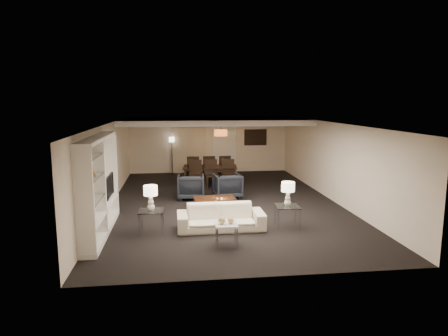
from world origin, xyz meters
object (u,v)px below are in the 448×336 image
armchair_left (191,187)px  floor_lamp (172,156)px  table_lamp_right (288,194)px  marble_table (226,234)px  vase_blue (89,200)px  dining_table (210,176)px  sofa (221,217)px  chair_fm (209,169)px  vase_amber (93,171)px  television (106,186)px  chair_fr (224,168)px  chair_nr (228,174)px  chair_nl (195,175)px  side_table_right (287,216)px  table_lamp_left (151,198)px  armchair_right (227,186)px  chair_nm (212,175)px  floor_speaker (117,194)px  pendant_light (221,133)px  side_table_left (151,221)px  coffee_table (214,205)px  chair_fl (193,169)px

armchair_left → floor_lamp: size_ratio=0.54×
table_lamp_right → marble_table: bearing=-147.1°
vase_blue → dining_table: (3.10, 6.50, -0.78)m
sofa → chair_fm: chair_fm is taller
dining_table → vase_amber: bearing=-112.0°
television → chair_fr: 6.44m
vase_amber → chair_nr: size_ratio=0.15×
chair_nl → chair_nr: size_ratio=1.00×
side_table_right → floor_lamp: bearing=110.4°
vase_blue → chair_nl: 6.40m
table_lamp_left → vase_amber: 1.54m
armchair_left → chair_fm: chair_fm is taller
vase_blue → armchair_right: bearing=51.9°
table_lamp_right → chair_nm: 4.93m
floor_speaker → floor_lamp: bearing=73.5°
floor_speaker → vase_blue: bearing=-93.9°
pendant_light → side_table_left: size_ratio=0.88×
coffee_table → chair_fr: bearing=79.6°
side_table_right → chair_fm: bearing=104.0°
coffee_table → armchair_left: armchair_left is taller
vase_blue → chair_nl: (2.50, 5.85, -0.61)m
vase_blue → vase_amber: size_ratio=0.97×
table_lamp_right → vase_blue: vase_blue is taller
armchair_left → chair_fr: (1.41, 2.69, 0.13)m
coffee_table → vase_amber: (-2.90, -2.19, 1.43)m
side_table_right → chair_fl: (-2.09, 5.99, 0.25)m
marble_table → coffee_table: bearing=90.0°
coffee_table → dining_table: (0.21, 3.74, 0.14)m
table_lamp_right → dining_table: 5.56m
armchair_right → table_lamp_left: 4.05m
coffee_table → television: (-2.87, -0.88, 0.82)m
armchair_left → table_lamp_right: bearing=128.5°
dining_table → floor_lamp: (-1.44, 2.55, 0.46)m
television → vase_amber: 1.44m
chair_fm → pendant_light: bearing=-159.3°
table_lamp_right → vase_amber: (-4.60, -0.59, 0.78)m
side_table_right → chair_nr: (-0.89, 4.69, 0.25)m
table_lamp_left → floor_lamp: size_ratio=0.38×
armchair_left → chair_nr: size_ratio=0.84×
side_table_right → side_table_left: bearing=180.0°
vase_blue → vase_amber: vase_amber is taller
chair_nm → chair_fl: bearing=111.3°
table_lamp_right → table_lamp_left: bearing=180.0°
table_lamp_right → dining_table: size_ratio=0.30×
pendant_light → dining_table: pendant_light is taller
side_table_left → chair_fr: bearing=67.3°
armchair_left → vase_amber: size_ratio=5.54×
table_lamp_right → chair_nr: 4.78m
vase_amber → dining_table: vase_amber is taller
television → floor_speaker: (0.08, 1.22, -0.50)m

